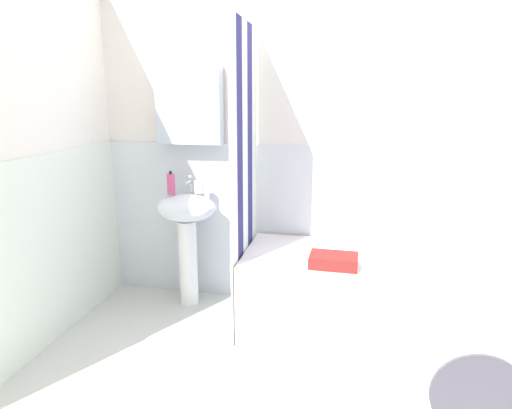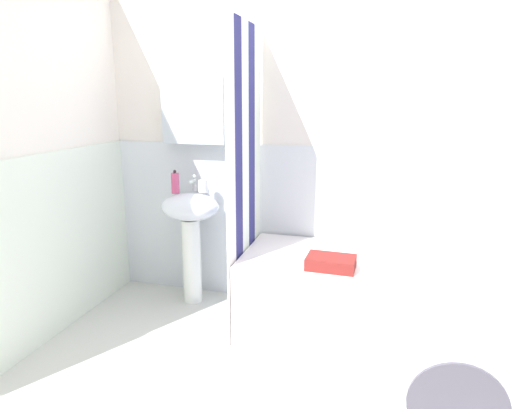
{
  "view_description": "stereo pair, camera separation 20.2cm",
  "coord_description": "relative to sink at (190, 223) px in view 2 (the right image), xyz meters",
  "views": [
    {
      "loc": [
        0.26,
        -1.96,
        1.54
      ],
      "look_at": [
        -0.3,
        0.84,
        0.85
      ],
      "focal_mm": 31.34,
      "sensor_mm": 36.0,
      "label": 1
    },
    {
      "loc": [
        0.46,
        -1.91,
        1.54
      ],
      "look_at": [
        -0.3,
        0.84,
        0.85
      ],
      "focal_mm": 31.34,
      "sensor_mm": 36.0,
      "label": 2
    }
  ],
  "objects": [
    {
      "name": "shampoo_bottle",
      "position": [
        1.86,
        0.13,
        0.01
      ],
      "size": [
        0.05,
        0.05,
        0.21
      ],
      "color": "#CD4E72",
      "rests_on": "bathtub"
    },
    {
      "name": "shower_curtain",
      "position": [
        0.48,
        -0.17,
        0.38
      ],
      "size": [
        0.01,
        0.73,
        2.0
      ],
      "color": "white",
      "rests_on": "ground_plane"
    },
    {
      "name": "wall_left_tiled",
      "position": [
        -0.71,
        -0.69,
        0.49
      ],
      "size": [
        0.07,
        1.81,
        2.4
      ],
      "color": "white",
      "rests_on": "ground_plane"
    },
    {
      "name": "towel_folded",
      "position": [
        1.08,
        -0.39,
        -0.06
      ],
      "size": [
        0.3,
        0.21,
        0.07
      ],
      "primitive_type": "cube",
      "rotation": [
        0.0,
        0.0,
        -0.04
      ],
      "color": "maroon",
      "rests_on": "bathtub"
    },
    {
      "name": "toothbrush_cup",
      "position": [
        0.08,
        0.07,
        0.27
      ],
      "size": [
        0.07,
        0.07,
        0.09
      ],
      "primitive_type": "cylinder",
      "color": "white",
      "rests_on": "sink"
    },
    {
      "name": "wall_back_tiled",
      "position": [
        0.81,
        0.23,
        0.52
      ],
      "size": [
        3.6,
        0.18,
        2.4
      ],
      "color": "silver",
      "rests_on": "ground_plane"
    },
    {
      "name": "bathtub",
      "position": [
        1.23,
        -0.17,
        -0.36
      ],
      "size": [
        1.47,
        0.73,
        0.53
      ],
      "primitive_type": "cube",
      "color": "white",
      "rests_on": "ground_plane"
    },
    {
      "name": "conditioner_bottle",
      "position": [
        1.64,
        0.12,
        -0.02
      ],
      "size": [
        0.07,
        0.07,
        0.15
      ],
      "color": "white",
      "rests_on": "bathtub"
    },
    {
      "name": "washer_dryer_stack",
      "position": [
        1.65,
        -1.1,
        0.22
      ],
      "size": [
        0.63,
        0.64,
        1.68
      ],
      "color": "white",
      "rests_on": "ground_plane"
    },
    {
      "name": "faucet",
      "position": [
        0.0,
        0.08,
        0.29
      ],
      "size": [
        0.03,
        0.12,
        0.12
      ],
      "color": "silver",
      "rests_on": "sink"
    },
    {
      "name": "soap_dispenser",
      "position": [
        -0.1,
        -0.02,
        0.3
      ],
      "size": [
        0.06,
        0.06,
        0.17
      ],
      "color": "#CD4873",
      "rests_on": "sink"
    },
    {
      "name": "sink",
      "position": [
        0.0,
        0.0,
        0.0
      ],
      "size": [
        0.44,
        0.34,
        0.85
      ],
      "color": "white",
      "rests_on": "ground_plane"
    },
    {
      "name": "lotion_bottle",
      "position": [
        1.74,
        0.12,
        -0.01
      ],
      "size": [
        0.04,
        0.04,
        0.18
      ],
      "color": "gold",
      "rests_on": "bathtub"
    }
  ]
}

